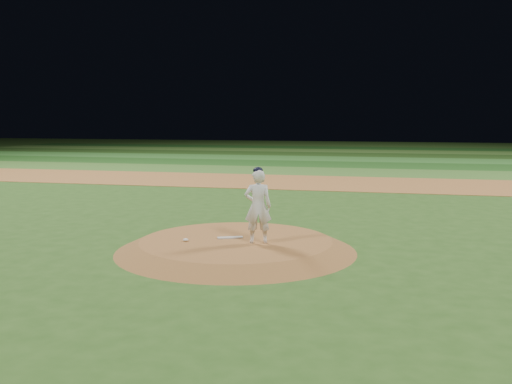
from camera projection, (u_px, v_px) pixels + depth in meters
The scene contains 12 objects.
ground at pixel (236, 250), 13.09m from camera, with size 120.00×120.00×0.00m, color #2B521A.
infield_dirt_band at pixel (315, 182), 26.60m from camera, with size 70.00×6.00×0.02m, color #9D6430.
outfield_stripe_0 at pixel (328, 172), 31.91m from camera, with size 70.00×5.00×0.02m, color #3D6D27.
outfield_stripe_1 at pixel (336, 164), 36.73m from camera, with size 70.00×5.00×0.02m, color #1E4E19.
outfield_stripe_2 at pixel (342, 159), 41.56m from camera, with size 70.00×5.00×0.02m, color #317229.
outfield_stripe_3 at pixel (347, 155), 46.38m from camera, with size 70.00×5.00×0.02m, color #214315.
outfield_stripe_4 at pixel (352, 151), 51.21m from camera, with size 70.00×5.00×0.02m, color #3D6B27.
outfield_stripe_5 at pixel (355, 148), 56.03m from camera, with size 70.00×5.00×0.02m, color #194817.
pitchers_mound at pixel (236, 245), 13.07m from camera, with size 5.50×5.50×0.25m, color #935D2D.
pitching_rubber at pixel (230, 238), 13.23m from camera, with size 0.59×0.15×0.03m, color silver.
rosin_bag at pixel (186, 240), 12.89m from camera, with size 0.12×0.12×0.07m, color silver.
pitcher_on_mound at pixel (258, 206), 12.63m from camera, with size 0.68×0.53×1.70m.
Camera 1 is at (3.38, -12.36, 3.04)m, focal length 40.00 mm.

